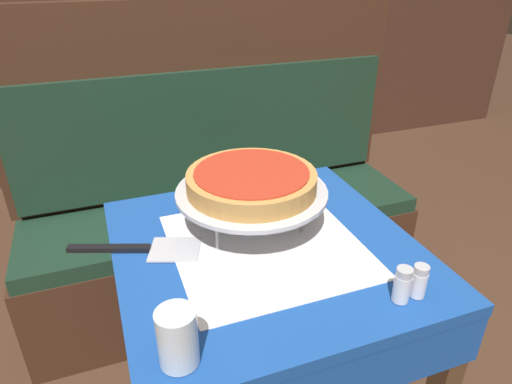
% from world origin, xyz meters
% --- Properties ---
extents(dining_table_front, '(0.69, 0.69, 0.73)m').
position_xyz_m(dining_table_front, '(0.00, 0.00, 0.63)').
color(dining_table_front, '#194799').
rests_on(dining_table_front, ground_plane).
extents(dining_table_rear, '(0.74, 0.74, 0.73)m').
position_xyz_m(dining_table_rear, '(0.08, 1.69, 0.61)').
color(dining_table_rear, '#1E6B33').
rests_on(dining_table_rear, ground_plane).
extents(booth_bench, '(1.55, 0.45, 1.20)m').
position_xyz_m(booth_bench, '(0.09, 0.73, 0.35)').
color(booth_bench, '#3D2316').
rests_on(booth_bench, ground_plane).
extents(pizza_pan_stand, '(0.36, 0.36, 0.11)m').
position_xyz_m(pizza_pan_stand, '(-0.01, 0.08, 0.83)').
color(pizza_pan_stand, '#ADADB2').
rests_on(pizza_pan_stand, dining_table_front).
extents(deep_dish_pizza, '(0.31, 0.31, 0.05)m').
position_xyz_m(deep_dish_pizza, '(-0.01, 0.08, 0.86)').
color(deep_dish_pizza, '#C68E47').
rests_on(deep_dish_pizza, pizza_pan_stand).
extents(pizza_server, '(0.30, 0.16, 0.01)m').
position_xyz_m(pizza_server, '(-0.28, 0.08, 0.74)').
color(pizza_server, '#BCBCC1').
rests_on(pizza_server, dining_table_front).
extents(water_glass_near, '(0.07, 0.07, 0.11)m').
position_xyz_m(water_glass_near, '(-0.26, -0.27, 0.78)').
color(water_glass_near, silver).
rests_on(water_glass_near, dining_table_front).
extents(salt_shaker, '(0.03, 0.03, 0.08)m').
position_xyz_m(salt_shaker, '(0.18, -0.27, 0.77)').
color(salt_shaker, silver).
rests_on(salt_shaker, dining_table_front).
extents(pepper_shaker, '(0.03, 0.03, 0.07)m').
position_xyz_m(pepper_shaker, '(0.22, -0.27, 0.77)').
color(pepper_shaker, silver).
rests_on(pepper_shaker, dining_table_front).
extents(condiment_caddy, '(0.12, 0.12, 0.14)m').
position_xyz_m(condiment_caddy, '(0.13, 1.74, 0.76)').
color(condiment_caddy, black).
rests_on(condiment_caddy, dining_table_rear).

